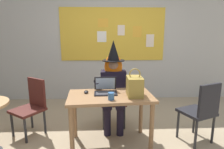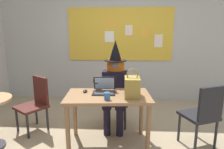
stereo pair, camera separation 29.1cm
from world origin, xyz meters
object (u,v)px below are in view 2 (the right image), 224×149
at_px(desk_main, 108,103).
at_px(laptop, 104,89).
at_px(handbag, 132,87).
at_px(coffee_mug, 107,96).
at_px(chair_extra_corner, 203,113).
at_px(chair_at_desk, 115,96).
at_px(computer_mouse, 85,91).
at_px(person_costumed, 115,82).
at_px(chair_spare_by_window, 35,101).

height_order(desk_main, laptop, laptop).
relative_size(handbag, coffee_mug, 3.98).
relative_size(laptop, chair_extra_corner, 0.35).
relative_size(desk_main, chair_at_desk, 1.35).
height_order(computer_mouse, handbag, handbag).
relative_size(person_costumed, coffee_mug, 15.46).
height_order(chair_at_desk, chair_spare_by_window, chair_at_desk).
xyz_separation_m(chair_at_desk, person_costumed, (-0.00, -0.12, 0.29)).
xyz_separation_m(laptop, handbag, (0.39, -0.15, 0.09)).
height_order(person_costumed, handbag, person_costumed).
xyz_separation_m(laptop, computer_mouse, (-0.28, -0.01, -0.03)).
distance_m(handbag, coffee_mug, 0.37).
distance_m(laptop, computer_mouse, 0.28).
distance_m(desk_main, person_costumed, 0.59).
relative_size(desk_main, chair_extra_corner, 1.31).
relative_size(laptop, coffee_mug, 3.41).
distance_m(computer_mouse, chair_extra_corner, 1.66).
xyz_separation_m(desk_main, coffee_mug, (0.00, -0.20, 0.16)).
xyz_separation_m(laptop, coffee_mug, (0.07, -0.30, -0.00)).
relative_size(coffee_mug, chair_spare_by_window, 0.11).
bearing_deg(desk_main, chair_spare_by_window, 162.67).
distance_m(chair_at_desk, coffee_mug, 0.94).
xyz_separation_m(handbag, chair_extra_corner, (0.97, 0.02, -0.36)).
bearing_deg(desk_main, handbag, -7.98).
bearing_deg(coffee_mug, chair_extra_corner, 7.55).
relative_size(person_costumed, handbag, 3.89).
bearing_deg(laptop, handbag, -22.83).
height_order(desk_main, handbag, handbag).
xyz_separation_m(desk_main, chair_at_desk, (0.07, 0.69, -0.14)).
relative_size(chair_at_desk, laptop, 2.75).
bearing_deg(computer_mouse, laptop, 1.09).
bearing_deg(chair_at_desk, chair_spare_by_window, -77.79).
distance_m(desk_main, chair_spare_by_window, 1.29).
bearing_deg(computer_mouse, chair_extra_corner, -4.46).
bearing_deg(chair_extra_corner, desk_main, 66.47).
bearing_deg(desk_main, laptop, 120.63).
bearing_deg(computer_mouse, coffee_mug, -41.08).
bearing_deg(computer_mouse, handbag, -12.55).
bearing_deg(chair_extra_corner, computer_mouse, 63.10).
height_order(desk_main, person_costumed, person_costumed).
xyz_separation_m(chair_at_desk, laptop, (-0.14, -0.58, 0.30)).
relative_size(chair_spare_by_window, chair_extra_corner, 0.96).
xyz_separation_m(laptop, chair_spare_by_window, (-1.16, 0.27, -0.31)).
bearing_deg(chair_at_desk, person_costumed, -1.30).
relative_size(laptop, handbag, 0.86).
relative_size(person_costumed, chair_extra_corner, 1.60).
relative_size(desk_main, handbag, 3.18).
bearing_deg(chair_spare_by_window, chair_extra_corner, 116.14).
distance_m(laptop, handbag, 0.43).
height_order(laptop, computer_mouse, laptop).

